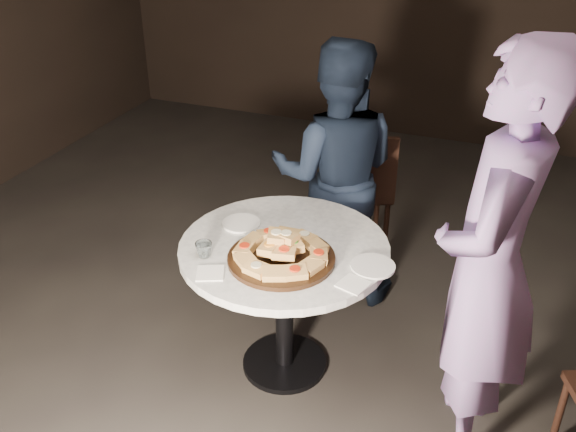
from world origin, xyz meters
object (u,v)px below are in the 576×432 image
at_px(water_glass, 204,250).
at_px(diner_teal, 489,268).
at_px(diner_navy, 335,174).
at_px(focaccia_pile, 281,249).
at_px(serving_board, 281,258).
at_px(chair_far, 360,185).
at_px(table, 284,269).

height_order(water_glass, diner_teal, diner_teal).
bearing_deg(diner_navy, diner_teal, 121.96).
relative_size(focaccia_pile, diner_teal, 0.24).
relative_size(serving_board, chair_far, 0.56).
bearing_deg(diner_teal, chair_far, -141.73).
height_order(focaccia_pile, diner_teal, diner_teal).
xyz_separation_m(table, water_glass, (-0.30, -0.23, 0.18)).
bearing_deg(focaccia_pile, serving_board, -68.23).
xyz_separation_m(serving_board, focaccia_pile, (-0.00, 0.00, 0.05)).
bearing_deg(serving_board, diner_teal, -0.31).
height_order(serving_board, diner_teal, diner_teal).
bearing_deg(water_glass, focaccia_pile, 16.87).
relative_size(table, diner_navy, 0.79).
bearing_deg(serving_board, chair_far, 89.68).
bearing_deg(diner_navy, serving_board, 78.39).
bearing_deg(focaccia_pile, table, 105.85).
relative_size(table, focaccia_pile, 2.78).
xyz_separation_m(serving_board, diner_navy, (-0.03, 0.90, 0.01)).
relative_size(serving_board, water_glass, 6.20).
xyz_separation_m(focaccia_pile, water_glass, (-0.34, -0.10, -0.02)).
height_order(diner_navy, diner_teal, diner_teal).
height_order(table, focaccia_pile, focaccia_pile).
relative_size(water_glass, diner_navy, 0.05).
bearing_deg(chair_far, focaccia_pile, 66.23).
distance_m(table, water_glass, 0.42).
distance_m(table, diner_navy, 0.79).
distance_m(serving_board, chair_far, 1.36).
bearing_deg(water_glass, chair_far, 76.36).
relative_size(serving_board, diner_teal, 0.26).
relative_size(table, diner_teal, 0.66).
distance_m(focaccia_pile, water_glass, 0.35).
relative_size(table, water_glass, 15.42).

